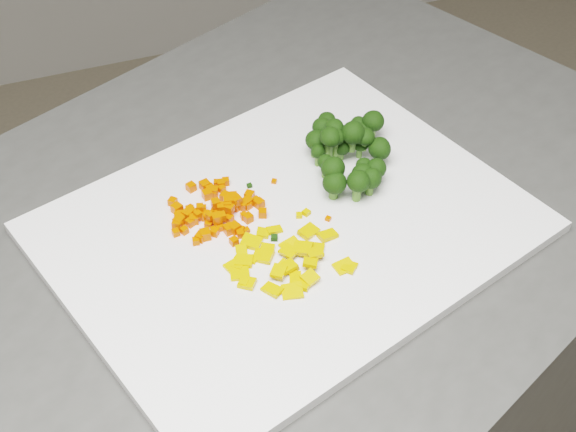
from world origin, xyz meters
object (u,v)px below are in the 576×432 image
object	(u,v)px
cutting_board	(288,227)
pepper_pile	(291,263)
carrot_pile	(215,204)
broccoli_pile	(346,143)
counter_block	(280,429)

from	to	relation	value
cutting_board	pepper_pile	bearing A→B (deg)	-107.09
carrot_pile	pepper_pile	bearing A→B (deg)	-63.96
broccoli_pile	pepper_pile	bearing A→B (deg)	-130.83
carrot_pile	broccoli_pile	size ratio (longest dim) A/B	0.83
counter_block	broccoli_pile	world-z (taller)	broccoli_pile
counter_block	broccoli_pile	size ratio (longest dim) A/B	7.38
pepper_pile	broccoli_pile	distance (m)	0.17
cutting_board	broccoli_pile	world-z (taller)	broccoli_pile
counter_block	cutting_board	bearing A→B (deg)	-92.08
counter_block	pepper_pile	size ratio (longest dim) A/B	7.64
counter_block	cutting_board	distance (m)	0.46
carrot_pile	broccoli_pile	xyz separation A→B (m)	(0.16, 0.03, 0.01)
pepper_pile	broccoli_pile	bearing A→B (deg)	49.17
cutting_board	pepper_pile	size ratio (longest dim) A/B	3.88
broccoli_pile	cutting_board	bearing A→B (deg)	-143.66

